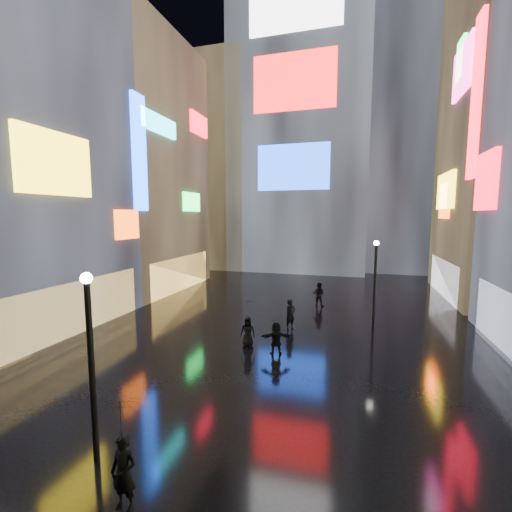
% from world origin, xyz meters
% --- Properties ---
extents(ground, '(140.00, 140.00, 0.00)m').
position_xyz_m(ground, '(0.00, 20.00, 0.00)').
color(ground, black).
rests_on(ground, ground).
extents(building_left_far, '(10.28, 12.00, 22.00)m').
position_xyz_m(building_left_far, '(-15.98, 26.00, 10.98)').
color(building_left_far, black).
rests_on(building_left_far, ground).
extents(tower_main, '(16.00, 14.20, 42.00)m').
position_xyz_m(tower_main, '(-3.00, 43.97, 21.01)').
color(tower_main, black).
rests_on(tower_main, ground).
extents(tower_flank_right, '(12.00, 12.00, 34.00)m').
position_xyz_m(tower_flank_right, '(9.00, 46.00, 17.00)').
color(tower_flank_right, black).
rests_on(tower_flank_right, ground).
extents(tower_flank_left, '(10.00, 10.00, 26.00)m').
position_xyz_m(tower_flank_left, '(-14.00, 42.00, 13.00)').
color(tower_flank_left, black).
rests_on(tower_flank_left, ground).
extents(lamp_near, '(0.30, 0.30, 5.20)m').
position_xyz_m(lamp_near, '(-2.67, 5.71, 2.94)').
color(lamp_near, black).
rests_on(lamp_near, ground).
extents(lamp_far, '(0.30, 0.30, 5.20)m').
position_xyz_m(lamp_far, '(5.07, 19.83, 2.94)').
color(lamp_far, black).
rests_on(lamp_far, ground).
extents(pedestrian_0, '(0.65, 0.43, 1.75)m').
position_xyz_m(pedestrian_0, '(-0.97, 4.65, 0.87)').
color(pedestrian_0, black).
rests_on(pedestrian_0, ground).
extents(pedestrian_4, '(0.81, 0.59, 1.54)m').
position_xyz_m(pedestrian_4, '(-1.24, 14.75, 0.77)').
color(pedestrian_4, black).
rests_on(pedestrian_4, ground).
extents(pedestrian_5, '(1.53, 0.93, 1.58)m').
position_xyz_m(pedestrian_5, '(0.38, 14.15, 0.79)').
color(pedestrian_5, black).
rests_on(pedestrian_5, ground).
extents(pedestrian_6, '(0.76, 0.78, 1.80)m').
position_xyz_m(pedestrian_6, '(0.37, 17.90, 0.90)').
color(pedestrian_6, black).
rests_on(pedestrian_6, ground).
extents(pedestrian_7, '(0.96, 0.82, 1.75)m').
position_xyz_m(pedestrian_7, '(1.40, 23.78, 0.87)').
color(pedestrian_7, black).
rests_on(pedestrian_7, ground).
extents(umbrella_0, '(1.34, 1.34, 0.87)m').
position_xyz_m(umbrella_0, '(-0.97, 4.65, 2.18)').
color(umbrella_0, black).
rests_on(umbrella_0, pedestrian_0).
extents(umbrella_2, '(1.21, 1.22, 0.89)m').
position_xyz_m(umbrella_2, '(-1.24, 14.75, 1.98)').
color(umbrella_2, black).
rests_on(umbrella_2, pedestrian_4).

